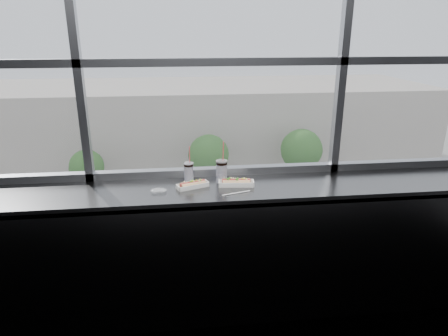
{
  "coord_description": "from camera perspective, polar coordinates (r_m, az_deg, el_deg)",
  "views": [
    {
      "loc": [
        -0.3,
        -1.57,
        2.23
      ],
      "look_at": [
        0.04,
        1.23,
        1.25
      ],
      "focal_mm": 32.0,
      "sensor_mm": 36.0,
      "label": 1
    }
  ],
  "objects": [
    {
      "name": "pedestrian_c",
      "position": [
        33.95,
        5.99,
        -2.15
      ],
      "size": [
        0.62,
        0.83,
        1.86
      ],
      "primitive_type": "imported",
      "rotation": [
        0.0,
        0.0,
        1.57
      ],
      "color": "#66605B",
      "rests_on": "far_sidewalk"
    },
    {
      "name": "car_near_c",
      "position": [
        22.62,
        -4.55,
        -13.43
      ],
      "size": [
        3.32,
        6.39,
        2.04
      ],
      "primitive_type": "imported",
      "rotation": [
        0.0,
        0.0,
        1.44
      ],
      "color": "maroon",
      "rests_on": "street_asphalt"
    },
    {
      "name": "car_near_d",
      "position": [
        23.98,
        14.22,
        -11.8
      ],
      "size": [
        3.16,
        6.64,
        2.15
      ],
      "primitive_type": "imported",
      "rotation": [
        0.0,
        0.0,
        1.64
      ],
      "color": "silver",
      "rests_on": "street_asphalt"
    },
    {
      "name": "soda_cup_right",
      "position": [
        3.09,
        -0.34,
        -0.34
      ],
      "size": [
        0.09,
        0.09,
        0.34
      ],
      "color": "white",
      "rests_on": "counter"
    },
    {
      "name": "tree_right",
      "position": [
        34.07,
        11.0,
        2.56
      ],
      "size": [
        3.51,
        3.51,
        5.48
      ],
      "color": "#47382B",
      "rests_on": "far_sidewalk"
    },
    {
      "name": "street_asphalt",
      "position": [
        26.58,
        -5.33,
        -10.73
      ],
      "size": [
        80.0,
        10.0,
        0.06
      ],
      "primitive_type": "cube",
      "color": "black",
      "rests_on": "plaza_ground"
    },
    {
      "name": "plaza_ground",
      "position": [
        48.42,
        -6.18,
        3.16
      ],
      "size": [
        120.0,
        120.0,
        0.0
      ],
      "primitive_type": "plane",
      "color": "#999790",
      "rests_on": "ground"
    },
    {
      "name": "tree_center",
      "position": [
        32.63,
        -2.2,
        1.88
      ],
      "size": [
        3.36,
        3.36,
        5.25
      ],
      "color": "#47382B",
      "rests_on": "far_sidewalk"
    },
    {
      "name": "wrapper",
      "position": [
        2.97,
        -9.34,
        -3.18
      ],
      "size": [
        0.11,
        0.08,
        0.03
      ],
      "primitive_type": "ellipsoid",
      "color": "silver",
      "rests_on": "counter"
    },
    {
      "name": "car_far_c",
      "position": [
        31.79,
        15.11,
        -3.78
      ],
      "size": [
        3.34,
        7.11,
        2.31
      ],
      "primitive_type": "imported",
      "rotation": [
        0.0,
        0.0,
        1.5
      ],
      "color": "silver",
      "rests_on": "street_asphalt"
    },
    {
      "name": "car_near_e",
      "position": [
        26.36,
        25.77,
        -10.19
      ],
      "size": [
        3.43,
        6.89,
        2.21
      ],
      "primitive_type": "imported",
      "rotation": [
        0.0,
        0.0,
        1.47
      ],
      "color": "navy",
      "rests_on": "street_asphalt"
    },
    {
      "name": "far_building",
      "position": [
        42.1,
        -6.24,
        6.35
      ],
      "size": [
        50.0,
        14.0,
        8.0
      ],
      "primitive_type": "cube",
      "color": "beige",
      "rests_on": "plaza_ground"
    },
    {
      "name": "window_glass",
      "position": [
        3.11,
        -1.39,
        20.47
      ],
      "size": [
        6.0,
        0.0,
        6.0
      ],
      "primitive_type": "plane",
      "rotation": [
        1.57,
        0.0,
        0.0
      ],
      "color": "silver",
      "rests_on": "ground"
    },
    {
      "name": "pedestrian_b",
      "position": [
        34.31,
        -10.71,
        -2.01
      ],
      "size": [
        0.67,
        0.9,
        2.02
      ],
      "primitive_type": "imported",
      "rotation": [
        0.0,
        0.0,
        4.71
      ],
      "color": "#66605B",
      "rests_on": "far_sidewalk"
    },
    {
      "name": "loose_straw",
      "position": [
        2.91,
        1.74,
        -3.6
      ],
      "size": [
        0.21,
        0.07,
        0.01
      ],
      "primitive_type": "cylinder",
      "rotation": [
        0.0,
        1.57,
        0.28
      ],
      "color": "white",
      "rests_on": "counter"
    },
    {
      "name": "pedestrian_d",
      "position": [
        34.15,
        11.8,
        -2.14
      ],
      "size": [
        0.69,
        0.92,
        2.07
      ],
      "primitive_type": "imported",
      "rotation": [
        0.0,
        0.0,
        4.71
      ],
      "color": "#66605B",
      "rests_on": "far_sidewalk"
    },
    {
      "name": "window_mullions",
      "position": [
        3.09,
        -1.35,
        20.48
      ],
      "size": [
        6.0,
        0.08,
        2.4
      ],
      "primitive_type": null,
      "color": "gray",
      "rests_on": "ground"
    },
    {
      "name": "pedestrian_a",
      "position": [
        34.44,
        -14.99,
        -2.12
      ],
      "size": [
        0.73,
        0.97,
        2.18
      ],
      "primitive_type": "imported",
      "rotation": [
        0.0,
        0.0,
        1.57
      ],
      "color": "#66605B",
      "rests_on": "far_sidewalk"
    },
    {
      "name": "tree_left",
      "position": [
        33.54,
        -19.02,
        0.16
      ],
      "size": [
        2.76,
        2.76,
        4.31
      ],
      "color": "#47382B",
      "rests_on": "far_sidewalk"
    },
    {
      "name": "counter",
      "position": [
        3.04,
        -0.67,
        -3.23
      ],
      "size": [
        6.0,
        0.55,
        0.06
      ],
      "primitive_type": "cube",
      "color": "#616161",
      "rests_on": "ground"
    },
    {
      "name": "hotdog_tray_left",
      "position": [
        3.02,
        -4.5,
        -2.38
      ],
      "size": [
        0.26,
        0.16,
        0.06
      ],
      "rotation": [
        0.0,
        0.0,
        0.36
      ],
      "color": "white",
      "rests_on": "counter"
    },
    {
      "name": "hotdog_tray_right",
      "position": [
        3.04,
        1.76,
        -2.09
      ],
      "size": [
        0.28,
        0.12,
        0.07
      ],
      "rotation": [
        0.0,
        0.0,
        -0.1
      ],
      "color": "white",
      "rests_on": "counter"
    },
    {
      "name": "soda_cup_left",
      "position": [
        3.12,
        -5.06,
        -0.45
      ],
      "size": [
        0.08,
        0.08,
        0.29
      ],
      "color": "white",
      "rests_on": "counter"
    },
    {
      "name": "car_far_a",
      "position": [
        30.85,
        -22.13,
        -5.6
      ],
      "size": [
        2.66,
        6.08,
        2.01
      ],
      "primitive_type": "imported",
      "rotation": [
        0.0,
        0.0,
        1.55
      ],
      "color": "black",
      "rests_on": "street_asphalt"
    },
    {
      "name": "counter_fascia",
      "position": [
        3.06,
        -0.11,
        -14.1
      ],
      "size": [
        6.0,
        0.04,
        1.04
      ],
      "primitive_type": "cube",
      "color": "#616161",
      "rests_on": "ground"
    },
    {
      "name": "far_sidewalk",
      "position": [
        33.76,
        -5.74,
        -4.0
      ],
      "size": [
        80.0,
        6.0,
        0.04
      ],
      "primitive_type": "cube",
      "color": "#999790",
      "rests_on": "plaza_ground"
    },
    {
      "name": "wall_back_lower",
      "position": [
        3.51,
        -1.13,
        -9.39
      ],
      "size": [
        6.0,
        0.0,
        6.0
      ],
      "primitive_type": "plane",
      "rotation": [
        1.57,
        0.0,
        0.0
      ],
      "color": "black",
      "rests_on": "ground"
    }
  ]
}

